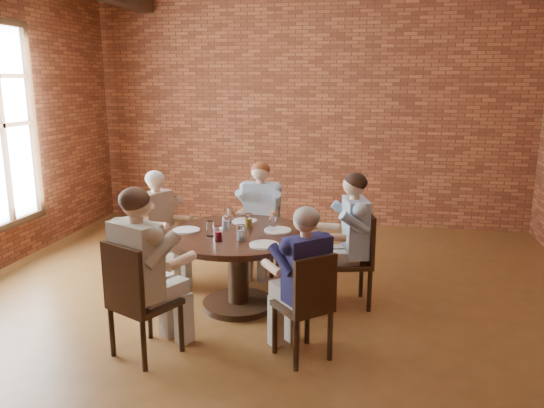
% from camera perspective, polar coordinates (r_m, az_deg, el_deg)
% --- Properties ---
extents(floor, '(7.00, 7.00, 0.00)m').
position_cam_1_polar(floor, '(5.03, -1.29, -12.10)').
color(floor, brown).
rests_on(floor, ground).
extents(wall_back, '(7.00, 0.00, 7.00)m').
position_cam_1_polar(wall_back, '(8.02, 3.90, 9.89)').
color(wall_back, '#984E2B').
rests_on(wall_back, ground).
extents(dining_table, '(1.40, 1.40, 0.75)m').
position_cam_1_polar(dining_table, '(5.07, -3.69, -5.49)').
color(dining_table, black).
rests_on(dining_table, floor).
extents(chair_a, '(0.50, 0.50, 0.92)m').
position_cam_1_polar(chair_a, '(5.19, 9.10, -5.48)').
color(chair_a, black).
rests_on(chair_a, floor).
extents(diner_a, '(0.73, 0.65, 1.30)m').
position_cam_1_polar(diner_a, '(5.13, 8.27, -3.92)').
color(diner_a, '#37648F').
rests_on(diner_a, floor).
extents(chair_b, '(0.39, 0.39, 0.90)m').
position_cam_1_polar(chair_b, '(6.08, -1.15, -2.66)').
color(chair_b, black).
rests_on(chair_b, floor).
extents(diner_b, '(0.49, 0.60, 1.26)m').
position_cam_1_polar(diner_b, '(5.97, -1.31, -1.56)').
color(diner_b, '#9CB2C7').
rests_on(diner_b, floor).
extents(chair_c, '(0.50, 0.50, 0.88)m').
position_cam_1_polar(chair_c, '(5.83, -12.37, -3.75)').
color(chair_c, black).
rests_on(chair_c, floor).
extents(diner_c, '(0.72, 0.66, 1.23)m').
position_cam_1_polar(diner_c, '(5.74, -11.96, -2.62)').
color(diner_c, brown).
rests_on(diner_c, floor).
extents(chair_d, '(0.59, 0.59, 0.95)m').
position_cam_1_polar(chair_d, '(4.28, -14.46, -9.65)').
color(chair_d, black).
rests_on(chair_d, floor).
extents(diner_d, '(0.79, 0.84, 1.36)m').
position_cam_1_polar(diner_d, '(4.27, -13.65, -7.25)').
color(diner_d, tan).
rests_on(diner_d, floor).
extents(chair_e, '(0.53, 0.53, 0.88)m').
position_cam_1_polar(chair_e, '(4.14, 3.84, -10.56)').
color(chair_e, black).
rests_on(chair_e, floor).
extents(diner_e, '(0.73, 0.74, 1.23)m').
position_cam_1_polar(diner_e, '(4.14, 3.31, -8.56)').
color(diner_e, '#181843').
rests_on(diner_e, floor).
extents(plate_a, '(0.26, 0.26, 0.01)m').
position_cam_1_polar(plate_a, '(5.04, 0.62, -2.84)').
color(plate_a, white).
rests_on(plate_a, dining_table).
extents(plate_b, '(0.26, 0.26, 0.01)m').
position_cam_1_polar(plate_b, '(5.37, -3.00, -1.85)').
color(plate_b, white).
rests_on(plate_b, dining_table).
extents(plate_c, '(0.26, 0.26, 0.01)m').
position_cam_1_polar(plate_c, '(5.11, -9.20, -2.80)').
color(plate_c, white).
rests_on(plate_c, dining_table).
extents(plate_d, '(0.26, 0.26, 0.01)m').
position_cam_1_polar(plate_d, '(4.60, -0.87, -4.39)').
color(plate_d, white).
rests_on(plate_d, dining_table).
extents(glass_a, '(0.07, 0.07, 0.14)m').
position_cam_1_polar(glass_a, '(5.02, 0.06, -2.17)').
color(glass_a, white).
rests_on(glass_a, dining_table).
extents(glass_b, '(0.07, 0.07, 0.14)m').
position_cam_1_polar(glass_b, '(5.14, -2.52, -1.82)').
color(glass_b, white).
rests_on(glass_b, dining_table).
extents(glass_c, '(0.07, 0.07, 0.14)m').
position_cam_1_polar(glass_c, '(5.38, -4.53, -1.17)').
color(glass_c, white).
rests_on(glass_c, dining_table).
extents(glass_d, '(0.07, 0.07, 0.14)m').
position_cam_1_polar(glass_d, '(5.08, -5.00, -2.01)').
color(glass_d, white).
rests_on(glass_d, dining_table).
extents(glass_e, '(0.07, 0.07, 0.14)m').
position_cam_1_polar(glass_e, '(4.90, -6.68, -2.64)').
color(glass_e, white).
rests_on(glass_e, dining_table).
extents(glass_f, '(0.07, 0.07, 0.14)m').
position_cam_1_polar(glass_f, '(4.72, -5.82, -3.20)').
color(glass_f, white).
rests_on(glass_f, dining_table).
extents(glass_g, '(0.07, 0.07, 0.14)m').
position_cam_1_polar(glass_g, '(4.76, -3.41, -3.05)').
color(glass_g, white).
rests_on(glass_g, dining_table).
extents(smartphone, '(0.09, 0.14, 0.01)m').
position_cam_1_polar(smartphone, '(4.76, 1.95, -3.84)').
color(smartphone, black).
rests_on(smartphone, dining_table).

